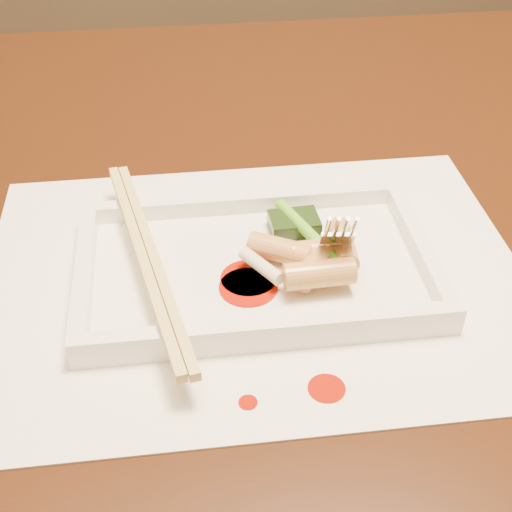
{
  "coord_description": "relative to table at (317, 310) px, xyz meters",
  "views": [
    {
      "loc": [
        -0.11,
        -0.47,
        1.09
      ],
      "look_at": [
        -0.06,
        -0.06,
        0.77
      ],
      "focal_mm": 50.0,
      "sensor_mm": 36.0,
      "label": 1
    }
  ],
  "objects": [
    {
      "name": "table",
      "position": [
        0.0,
        0.0,
        0.0
      ],
      "size": [
        1.4,
        0.9,
        0.75
      ],
      "color": "black",
      "rests_on": "ground"
    },
    {
      "name": "placemat",
      "position": [
        -0.06,
        -0.06,
        0.1
      ],
      "size": [
        0.4,
        0.3,
        0.0
      ],
      "primitive_type": "cube",
      "color": "white",
      "rests_on": "table"
    },
    {
      "name": "sauce_splatter_a",
      "position": [
        -0.03,
        -0.18,
        0.1
      ],
      "size": [
        0.02,
        0.02,
        0.0
      ],
      "primitive_type": "cylinder",
      "color": "#9F1204",
      "rests_on": "placemat"
    },
    {
      "name": "sauce_splatter_b",
      "position": [
        -0.08,
        -0.18,
        0.1
      ],
      "size": [
        0.01,
        0.01,
        0.0
      ],
      "primitive_type": "cylinder",
      "color": "#9F1204",
      "rests_on": "placemat"
    },
    {
      "name": "plate_base",
      "position": [
        -0.06,
        -0.06,
        0.11
      ],
      "size": [
        0.26,
        0.16,
        0.01
      ],
      "primitive_type": "cube",
      "color": "white",
      "rests_on": "placemat"
    },
    {
      "name": "plate_rim_far",
      "position": [
        -0.06,
        0.01,
        0.12
      ],
      "size": [
        0.26,
        0.01,
        0.01
      ],
      "primitive_type": "cube",
      "color": "white",
      "rests_on": "plate_base"
    },
    {
      "name": "plate_rim_near",
      "position": [
        -0.06,
        -0.14,
        0.12
      ],
      "size": [
        0.26,
        0.01,
        0.01
      ],
      "primitive_type": "cube",
      "color": "white",
      "rests_on": "plate_base"
    },
    {
      "name": "plate_rim_left",
      "position": [
        -0.19,
        -0.06,
        0.12
      ],
      "size": [
        0.01,
        0.14,
        0.01
      ],
      "primitive_type": "cube",
      "color": "white",
      "rests_on": "plate_base"
    },
    {
      "name": "plate_rim_right",
      "position": [
        0.06,
        -0.06,
        0.12
      ],
      "size": [
        0.01,
        0.14,
        0.01
      ],
      "primitive_type": "cube",
      "color": "white",
      "rests_on": "plate_base"
    },
    {
      "name": "veg_piece",
      "position": [
        -0.03,
        -0.02,
        0.12
      ],
      "size": [
        0.04,
        0.03,
        0.01
      ],
      "primitive_type": "cube",
      "rotation": [
        0.0,
        0.0,
        0.05
      ],
      "color": "black",
      "rests_on": "plate_base"
    },
    {
      "name": "scallion_white",
      "position": [
        -0.06,
        -0.08,
        0.12
      ],
      "size": [
        0.03,
        0.04,
        0.01
      ],
      "primitive_type": "cylinder",
      "rotation": [
        1.57,
        0.0,
        0.57
      ],
      "color": "#EAEACC",
      "rests_on": "plate_base"
    },
    {
      "name": "scallion_green",
      "position": [
        -0.02,
        -0.04,
        0.12
      ],
      "size": [
        0.04,
        0.08,
        0.01
      ],
      "primitive_type": "cylinder",
      "rotation": [
        1.57,
        0.0,
        0.36
      ],
      "color": "#47A61A",
      "rests_on": "plate_base"
    },
    {
      "name": "chopstick_a",
      "position": [
        -0.15,
        -0.06,
        0.13
      ],
      "size": [
        0.05,
        0.24,
        0.01
      ],
      "primitive_type": "cube",
      "rotation": [
        0.0,
        0.0,
        0.2
      ],
      "color": "#D9BE6C",
      "rests_on": "plate_rim_near"
    },
    {
      "name": "chopstick_b",
      "position": [
        -0.14,
        -0.06,
        0.13
      ],
      "size": [
        0.05,
        0.24,
        0.01
      ],
      "primitive_type": "cube",
      "rotation": [
        0.0,
        0.0,
        0.2
      ],
      "color": "#D9BE6C",
      "rests_on": "plate_rim_near"
    },
    {
      "name": "fork",
      "position": [
        0.01,
        -0.05,
        0.18
      ],
      "size": [
        0.09,
        0.1,
        0.14
      ],
      "primitive_type": null,
      "color": "silver",
      "rests_on": "plate_base"
    },
    {
      "name": "sauce_blob_0",
      "position": [
        -0.07,
        -0.09,
        0.11
      ],
      "size": [
        0.04,
        0.04,
        0.0
      ],
      "primitive_type": "cylinder",
      "color": "#9F1204",
      "rests_on": "plate_base"
    },
    {
      "name": "sauce_blob_1",
      "position": [
        -0.07,
        -0.08,
        0.11
      ],
      "size": [
        0.04,
        0.04,
        0.0
      ],
      "primitive_type": "cylinder",
      "color": "#9F1204",
      "rests_on": "plate_base"
    },
    {
      "name": "rice_cake_0",
      "position": [
        0.0,
        -0.06,
        0.12
      ],
      "size": [
        0.02,
        0.05,
        0.02
      ],
      "primitive_type": "cylinder",
      "rotation": [
        1.57,
        0.0,
        3.06
      ],
      "color": "tan",
      "rests_on": "plate_base"
    },
    {
      "name": "rice_cake_1",
      "position": [
        -0.02,
        -0.08,
        0.12
      ],
      "size": [
        0.05,
        0.05,
        0.02
      ],
      "primitive_type": "cylinder",
      "rotation": [
        1.57,
        0.0,
        2.47
      ],
      "color": "tan",
      "rests_on": "plate_base"
    },
    {
      "name": "rice_cake_2",
      "position": [
        -0.02,
        -0.1,
        0.13
      ],
      "size": [
        0.05,
        0.02,
        0.02
      ],
      "primitive_type": "cylinder",
      "rotation": [
        1.57,
        0.0,
        1.61
      ],
      "color": "tan",
      "rests_on": "plate_base"
    },
    {
      "name": "rice_cake_3",
      "position": [
        -0.02,
        -0.06,
        0.12
      ],
      "size": [
        0.04,
        0.02,
        0.02
      ],
      "primitive_type": "cylinder",
      "rotation": [
        1.57,
        0.0,
        1.62
      ],
      "color": "tan",
      "rests_on": "plate_base"
    },
    {
      "name": "rice_cake_4",
      "position": [
        -0.05,
        -0.06,
        0.12
      ],
      "size": [
        0.05,
        0.04,
        0.02
      ],
      "primitive_type": "cylinder",
      "rotation": [
        1.57,
        0.0,
        1.06
      ],
      "color": "tan",
      "rests_on": "plate_base"
    }
  ]
}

